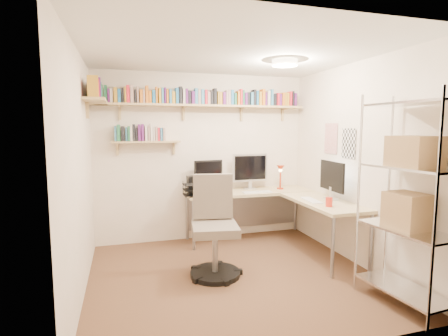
# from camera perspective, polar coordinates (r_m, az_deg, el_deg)

# --- Properties ---
(ground) EXTENTS (3.20, 3.20, 0.00)m
(ground) POSITION_cam_1_polar(r_m,az_deg,el_deg) (4.22, 1.49, -17.14)
(ground) COLOR #4C2920
(ground) RESTS_ON ground
(room_shell) EXTENTS (3.24, 3.04, 2.52)m
(room_shell) POSITION_cam_1_polar(r_m,az_deg,el_deg) (3.87, 1.62, 4.39)
(room_shell) COLOR beige
(room_shell) RESTS_ON ground
(wall_shelves) EXTENTS (3.12, 1.09, 0.80)m
(wall_shelves) POSITION_cam_1_polar(r_m,az_deg,el_deg) (5.05, -7.51, 10.27)
(wall_shelves) COLOR tan
(wall_shelves) RESTS_ON ground
(corner_desk) EXTENTS (2.00, 1.95, 1.30)m
(corner_desk) POSITION_cam_1_polar(r_m,az_deg,el_deg) (5.10, 5.69, -4.27)
(corner_desk) COLOR #CEBD85
(corner_desk) RESTS_ON ground
(office_chair) EXTENTS (0.61, 0.62, 1.15)m
(office_chair) POSITION_cam_1_polar(r_m,az_deg,el_deg) (4.10, -1.57, -10.60)
(office_chair) COLOR black
(office_chair) RESTS_ON ground
(wire_rack) EXTENTS (0.50, 0.91, 2.02)m
(wire_rack) POSITION_cam_1_polar(r_m,az_deg,el_deg) (3.66, 28.10, -2.70)
(wire_rack) COLOR silver
(wire_rack) RESTS_ON ground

